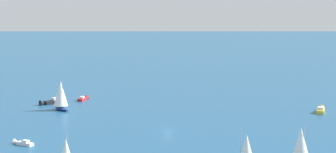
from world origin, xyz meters
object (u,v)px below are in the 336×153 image
(motorboat_trailing, at_px, (51,102))
(sailboat_ahead, at_px, (66,153))
(motorboat_outer_ring_b, at_px, (22,143))
(sailboat_far_port, at_px, (61,95))
(motorboat_inshore, at_px, (83,99))
(sailboat_outer_ring_a, at_px, (301,143))
(motorboat_far_stbd, at_px, (321,110))

(motorboat_trailing, bearing_deg, sailboat_ahead, -117.73)
(motorboat_outer_ring_b, bearing_deg, motorboat_trailing, 53.60)
(sailboat_far_port, height_order, motorboat_inshore, sailboat_far_port)
(sailboat_outer_ring_a, bearing_deg, motorboat_inshore, 84.43)
(motorboat_inshore, bearing_deg, sailboat_far_port, -142.94)
(sailboat_far_port, height_order, sailboat_outer_ring_a, sailboat_far_port)
(motorboat_far_stbd, relative_size, motorboat_inshore, 1.30)
(sailboat_far_port, bearing_deg, motorboat_inshore, 37.06)
(sailboat_outer_ring_a, bearing_deg, motorboat_outer_ring_b, 126.54)
(motorboat_far_stbd, bearing_deg, sailboat_far_port, 136.02)
(sailboat_far_port, xyz_separation_m, sailboat_ahead, (-39.40, -68.43, -2.00))
(sailboat_far_port, distance_m, sailboat_ahead, 78.99)
(sailboat_far_port, relative_size, motorboat_outer_ring_b, 1.80)
(sailboat_ahead, bearing_deg, motorboat_outer_ring_b, 83.85)
(sailboat_far_port, height_order, motorboat_outer_ring_b, sailboat_far_port)
(sailboat_ahead, height_order, sailboat_outer_ring_a, sailboat_outer_ring_a)
(motorboat_far_stbd, bearing_deg, motorboat_trailing, 128.56)
(sailboat_ahead, xyz_separation_m, motorboat_outer_ring_b, (3.00, 27.88, -3.06))
(sailboat_far_port, relative_size, motorboat_far_stbd, 1.25)
(motorboat_inshore, distance_m, motorboat_outer_ring_b, 78.18)
(sailboat_far_port, xyz_separation_m, motorboat_outer_ring_b, (-36.40, -40.56, -5.07))
(motorboat_outer_ring_b, bearing_deg, sailboat_outer_ring_a, -53.46)
(motorboat_inshore, distance_m, motorboat_trailing, 14.92)
(motorboat_inshore, xyz_separation_m, motorboat_trailing, (-14.92, 0.09, 0.22))
(sailboat_far_port, relative_size, motorboat_inshore, 1.63)
(motorboat_inshore, height_order, motorboat_outer_ring_b, motorboat_inshore)
(motorboat_trailing, height_order, motorboat_outer_ring_b, motorboat_trailing)
(motorboat_far_stbd, distance_m, motorboat_trailing, 103.22)
(motorboat_inshore, bearing_deg, sailboat_outer_ring_a, -95.57)
(motorboat_trailing, xyz_separation_m, motorboat_outer_ring_b, (-40.63, -55.11, -0.31))
(motorboat_trailing, distance_m, motorboat_outer_ring_b, 68.47)
(sailboat_far_port, relative_size, motorboat_trailing, 1.16)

